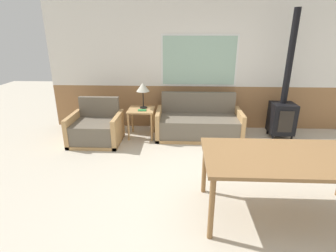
{
  "coord_description": "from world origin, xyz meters",
  "views": [
    {
      "loc": [
        -0.79,
        -3.03,
        2.07
      ],
      "look_at": [
        -0.98,
        1.11,
        0.55
      ],
      "focal_mm": 28.0,
      "sensor_mm": 36.0,
      "label": 1
    }
  ],
  "objects_px": {
    "couch": "(198,124)",
    "side_table": "(141,114)",
    "armchair": "(96,130)",
    "wood_stove": "(283,108)",
    "dining_table": "(290,161)",
    "table_lamp": "(143,88)"
  },
  "relations": [
    {
      "from": "couch",
      "to": "side_table",
      "type": "xyz_separation_m",
      "value": [
        -1.16,
        -0.04,
        0.22
      ]
    },
    {
      "from": "armchair",
      "to": "wood_stove",
      "type": "xyz_separation_m",
      "value": [
        3.67,
        0.43,
        0.35
      ]
    },
    {
      "from": "armchair",
      "to": "dining_table",
      "type": "distance_m",
      "value": 3.53
    },
    {
      "from": "dining_table",
      "to": "armchair",
      "type": "bearing_deg",
      "value": 144.5
    },
    {
      "from": "armchair",
      "to": "table_lamp",
      "type": "relative_size",
      "value": 1.84
    },
    {
      "from": "side_table",
      "to": "dining_table",
      "type": "bearing_deg",
      "value": -49.76
    },
    {
      "from": "side_table",
      "to": "armchair",
      "type": "bearing_deg",
      "value": -158.07
    },
    {
      "from": "side_table",
      "to": "table_lamp",
      "type": "xyz_separation_m",
      "value": [
        0.04,
        0.09,
        0.52
      ]
    },
    {
      "from": "table_lamp",
      "to": "dining_table",
      "type": "bearing_deg",
      "value": -51.34
    },
    {
      "from": "couch",
      "to": "side_table",
      "type": "bearing_deg",
      "value": -178.02
    },
    {
      "from": "couch",
      "to": "side_table",
      "type": "distance_m",
      "value": 1.18
    },
    {
      "from": "armchair",
      "to": "table_lamp",
      "type": "bearing_deg",
      "value": 20.05
    },
    {
      "from": "table_lamp",
      "to": "armchair",
      "type": "bearing_deg",
      "value": -153.95
    },
    {
      "from": "couch",
      "to": "table_lamp",
      "type": "height_order",
      "value": "table_lamp"
    },
    {
      "from": "table_lamp",
      "to": "wood_stove",
      "type": "distance_m",
      "value": 2.82
    },
    {
      "from": "armchair",
      "to": "table_lamp",
      "type": "distance_m",
      "value": 1.23
    },
    {
      "from": "armchair",
      "to": "side_table",
      "type": "bearing_deg",
      "value": 15.92
    },
    {
      "from": "side_table",
      "to": "table_lamp",
      "type": "relative_size",
      "value": 1.13
    },
    {
      "from": "couch",
      "to": "wood_stove",
      "type": "relative_size",
      "value": 0.69
    },
    {
      "from": "armchair",
      "to": "dining_table",
      "type": "relative_size",
      "value": 0.5
    },
    {
      "from": "couch",
      "to": "armchair",
      "type": "xyz_separation_m",
      "value": [
        -2.01,
        -0.38,
        -0.0
      ]
    },
    {
      "from": "couch",
      "to": "wood_stove",
      "type": "height_order",
      "value": "wood_stove"
    }
  ]
}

